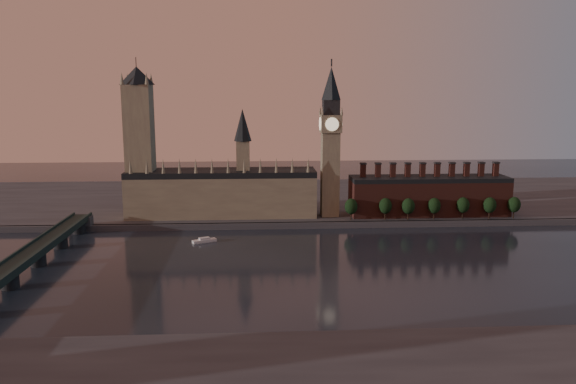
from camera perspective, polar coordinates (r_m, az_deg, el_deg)
The scene contains 15 objects.
ground at distance 288.88m, azimuth 5.05°, elevation -7.98°, with size 900.00×900.00×0.00m, color black.
north_bank at distance 459.80m, azimuth 1.91°, elevation -0.79°, with size 900.00×182.00×4.00m.
palace_of_westminster at distance 393.10m, azimuth -6.64°, elevation 0.15°, with size 130.00×30.30×74.00m.
victoria_tower at distance 395.74m, azimuth -14.85°, elevation 5.42°, with size 24.00×24.00×108.00m.
big_ben at distance 386.13m, azimuth 4.34°, elevation 5.28°, with size 15.00×15.00×107.00m.
chimney_block at distance 406.43m, azimuth 14.10°, elevation -0.30°, with size 110.00×25.00×37.00m.
embankment_tree_0 at distance 379.32m, azimuth 6.43°, elevation -1.47°, with size 8.60×8.60×14.88m.
embankment_tree_1 at distance 384.56m, azimuth 9.86°, elevation -1.39°, with size 8.60×8.60×14.88m.
embankment_tree_2 at distance 386.61m, azimuth 12.12°, elevation -1.41°, with size 8.60×8.60×14.88m.
embankment_tree_3 at distance 392.08m, azimuth 14.64°, elevation -1.36°, with size 8.60×8.60×14.88m.
embankment_tree_4 at distance 399.56m, azimuth 17.36°, elevation -1.28°, with size 8.60×8.60×14.88m.
embankment_tree_5 at distance 405.27m, azimuth 19.82°, elevation -1.26°, with size 8.60×8.60×14.88m.
embankment_tree_6 at distance 412.68m, azimuth 21.99°, elevation -1.20°, with size 8.60×8.60×14.88m.
westminster_bridge at distance 303.70m, azimuth -25.40°, elevation -6.59°, with size 14.00×200.00×11.55m.
river_boat at distance 343.50m, azimuth -8.49°, elevation -4.88°, with size 14.95×9.89×2.91m.
Camera 1 is at (-40.30, -271.35, 90.51)m, focal length 35.00 mm.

